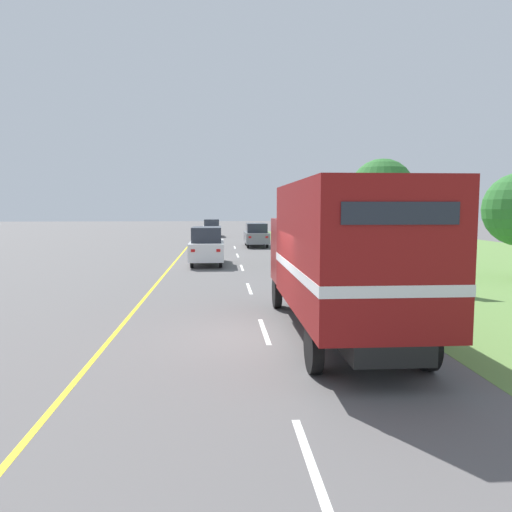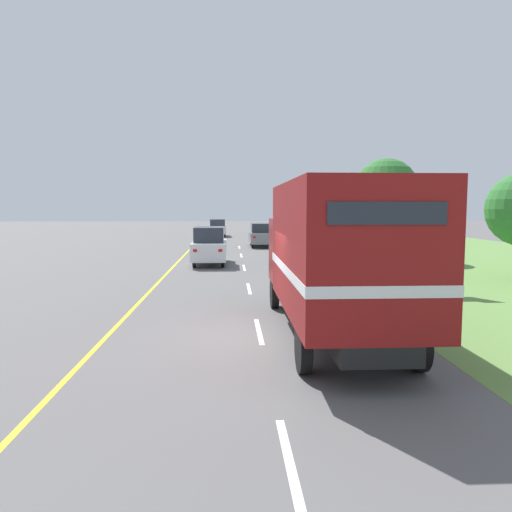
# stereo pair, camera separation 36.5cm
# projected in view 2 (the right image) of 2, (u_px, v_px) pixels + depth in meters

# --- Properties ---
(ground_plane) EXTENTS (200.00, 200.00, 0.00)m
(ground_plane) POSITION_uv_depth(u_px,v_px,m) (260.00, 336.00, 12.05)
(ground_plane) COLOR #5B5959
(grass_shoulder) EXTENTS (20.00, 68.37, 0.01)m
(grass_shoulder) POSITION_uv_depth(u_px,v_px,m) (469.00, 259.00, 30.07)
(grass_shoulder) COLOR #608942
(grass_shoulder) RESTS_ON ground
(edge_line_yellow) EXTENTS (0.12, 68.37, 0.01)m
(edge_line_yellow) POSITION_uv_depth(u_px,v_px,m) (179.00, 260.00, 29.16)
(edge_line_yellow) COLOR yellow
(edge_line_yellow) RESTS_ON ground
(centre_dash_nearest) EXTENTS (0.12, 2.60, 0.01)m
(centre_dash_nearest) POSITION_uv_depth(u_px,v_px,m) (290.00, 466.00, 6.00)
(centre_dash_nearest) COLOR white
(centre_dash_nearest) RESTS_ON ground
(centre_dash_near) EXTENTS (0.12, 2.60, 0.01)m
(centre_dash_near) POSITION_uv_depth(u_px,v_px,m) (259.00, 331.00, 12.56)
(centre_dash_near) COLOR white
(centre_dash_near) RESTS_ON ground
(centre_dash_mid_a) EXTENTS (0.12, 2.60, 0.01)m
(centre_dash_mid_a) POSITION_uv_depth(u_px,v_px,m) (249.00, 288.00, 19.12)
(centre_dash_mid_a) COLOR white
(centre_dash_mid_a) RESTS_ON ground
(centre_dash_mid_b) EXTENTS (0.12, 2.60, 0.01)m
(centre_dash_mid_b) POSITION_uv_depth(u_px,v_px,m) (244.00, 268.00, 25.68)
(centre_dash_mid_b) COLOR white
(centre_dash_mid_b) RESTS_ON ground
(centre_dash_far) EXTENTS (0.12, 2.60, 0.01)m
(centre_dash_far) POSITION_uv_depth(u_px,v_px,m) (241.00, 255.00, 32.24)
(centre_dash_far) COLOR white
(centre_dash_far) RESTS_ON ground
(centre_dash_farthest) EXTENTS (0.12, 2.60, 0.01)m
(centre_dash_farthest) POSITION_uv_depth(u_px,v_px,m) (239.00, 247.00, 38.80)
(centre_dash_farthest) COLOR white
(centre_dash_farthest) RESTS_ON ground
(horse_trailer_truck) EXTENTS (2.56, 8.23, 3.64)m
(horse_trailer_truck) POSITION_uv_depth(u_px,v_px,m) (335.00, 254.00, 11.65)
(horse_trailer_truck) COLOR black
(horse_trailer_truck) RESTS_ON ground
(lead_car_white) EXTENTS (1.80, 4.53, 2.05)m
(lead_car_white) POSITION_uv_depth(u_px,v_px,m) (210.00, 246.00, 27.04)
(lead_car_white) COLOR black
(lead_car_white) RESTS_ON ground
(lead_car_grey_ahead) EXTENTS (1.80, 4.62, 1.85)m
(lead_car_grey_ahead) POSITION_uv_depth(u_px,v_px,m) (261.00, 235.00, 39.37)
(lead_car_grey_ahead) COLOR black
(lead_car_grey_ahead) RESTS_ON ground
(lead_car_white_ahead) EXTENTS (1.80, 4.61, 1.84)m
(lead_car_white_ahead) POSITION_uv_depth(u_px,v_px,m) (218.00, 228.00, 53.15)
(lead_car_white_ahead) COLOR black
(lead_car_white_ahead) RESTS_ON ground
(highway_sign) EXTENTS (2.11, 0.09, 2.76)m
(highway_sign) POSITION_uv_depth(u_px,v_px,m) (421.00, 245.00, 17.88)
(highway_sign) COLOR #9E9EA3
(highway_sign) RESTS_ON ground
(roadside_tree_mid) EXTENTS (3.83, 3.83, 5.97)m
(roadside_tree_mid) POSITION_uv_depth(u_px,v_px,m) (386.00, 191.00, 29.42)
(roadside_tree_mid) COLOR #4C3823
(roadside_tree_mid) RESTS_ON ground
(roadside_tree_far) EXTENTS (3.65, 3.65, 5.06)m
(roadside_tree_far) POSITION_uv_depth(u_px,v_px,m) (349.00, 206.00, 38.37)
(roadside_tree_far) COLOR brown
(roadside_tree_far) RESTS_ON ground
(delineator_post) EXTENTS (0.08, 0.08, 0.95)m
(delineator_post) POSITION_uv_depth(u_px,v_px,m) (408.00, 304.00, 13.48)
(delineator_post) COLOR white
(delineator_post) RESTS_ON ground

